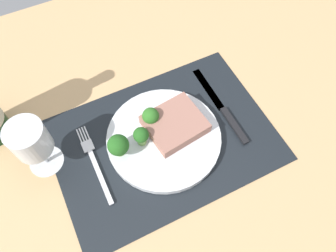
% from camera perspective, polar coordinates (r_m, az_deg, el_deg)
% --- Properties ---
extents(ground_plane, '(1.40, 1.10, 0.03)m').
position_cam_1_polar(ground_plane, '(0.73, -0.72, -3.05)').
color(ground_plane, tan).
extents(placemat, '(0.47, 0.33, 0.00)m').
position_cam_1_polar(placemat, '(0.72, -0.73, -2.46)').
color(placemat, black).
rests_on(placemat, ground_plane).
extents(plate, '(0.25, 0.25, 0.02)m').
position_cam_1_polar(plate, '(0.71, -0.74, -2.12)').
color(plate, silver).
rests_on(plate, placemat).
extents(steak, '(0.13, 0.12, 0.03)m').
position_cam_1_polar(steak, '(0.70, 1.20, 0.36)').
color(steak, '#9E6B5B').
rests_on(steak, plate).
extents(broccoli_near_steak, '(0.03, 0.03, 0.05)m').
position_cam_1_polar(broccoli_near_steak, '(0.67, -4.74, -1.72)').
color(broccoli_near_steak, '#6B994C').
rests_on(broccoli_near_steak, plate).
extents(broccoli_center, '(0.04, 0.04, 0.05)m').
position_cam_1_polar(broccoli_center, '(0.69, -3.06, 1.70)').
color(broccoli_center, '#6B994C').
rests_on(broccoli_center, plate).
extents(broccoli_front_edge, '(0.04, 0.04, 0.06)m').
position_cam_1_polar(broccoli_front_edge, '(0.66, -8.71, -3.39)').
color(broccoli_front_edge, '#6B994C').
rests_on(broccoli_front_edge, plate).
extents(fork, '(0.02, 0.19, 0.01)m').
position_cam_1_polar(fork, '(0.71, -12.73, -6.30)').
color(fork, silver).
rests_on(fork, placemat).
extents(knife, '(0.02, 0.23, 0.01)m').
position_cam_1_polar(knife, '(0.76, 9.78, 2.70)').
color(knife, black).
rests_on(knife, placemat).
extents(wine_glass, '(0.07, 0.07, 0.14)m').
position_cam_1_polar(wine_glass, '(0.66, -22.94, -2.54)').
color(wine_glass, silver).
rests_on(wine_glass, ground_plane).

